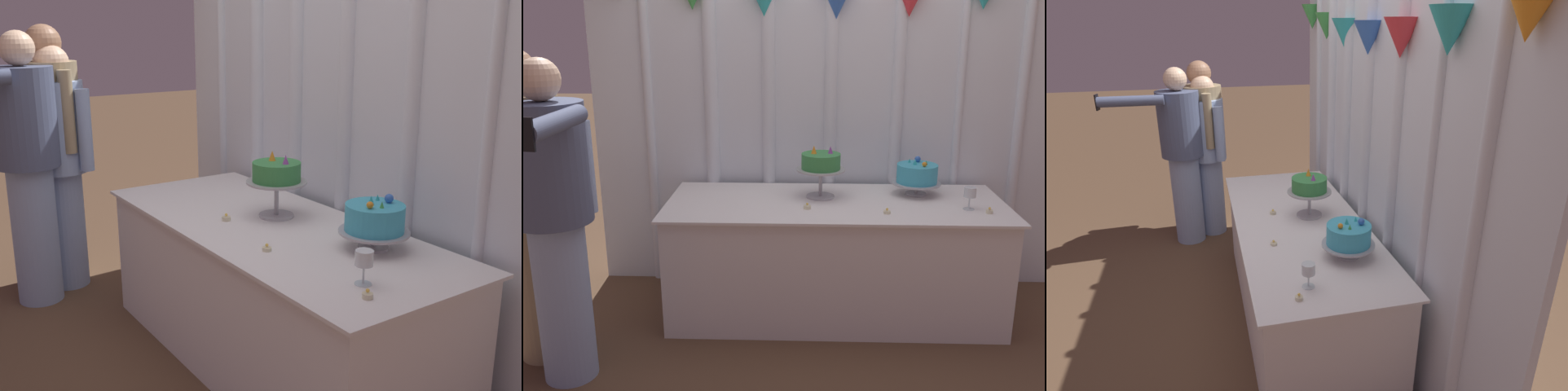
% 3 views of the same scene
% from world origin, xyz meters
% --- Properties ---
extents(ground_plane, '(24.00, 24.00, 0.00)m').
position_xyz_m(ground_plane, '(0.00, 0.00, 0.00)').
color(ground_plane, brown).
extents(draped_curtain, '(3.20, 0.19, 2.42)m').
position_xyz_m(draped_curtain, '(-0.02, 0.58, 1.29)').
color(draped_curtain, silver).
rests_on(draped_curtain, ground_plane).
extents(cake_table, '(2.03, 0.83, 0.72)m').
position_xyz_m(cake_table, '(0.00, 0.10, 0.36)').
color(cake_table, white).
rests_on(cake_table, ground_plane).
extents(cake_display_nearleft, '(0.30, 0.30, 0.32)m').
position_xyz_m(cake_display_nearleft, '(-0.09, 0.19, 0.93)').
color(cake_display_nearleft, '#B2B2B7').
rests_on(cake_display_nearleft, cake_table).
extents(cake_display_nearright, '(0.30, 0.30, 0.23)m').
position_xyz_m(cake_display_nearright, '(0.51, 0.27, 0.85)').
color(cake_display_nearright, '#B2B2B7').
rests_on(cake_display_nearright, cake_table).
extents(wine_glass, '(0.07, 0.07, 0.13)m').
position_xyz_m(wine_glass, '(0.76, -0.02, 0.82)').
color(wine_glass, silver).
rests_on(wine_glass, cake_table).
extents(tealight_far_left, '(0.04, 0.04, 0.04)m').
position_xyz_m(tealight_far_left, '(-0.17, -0.05, 0.73)').
color(tealight_far_left, beige).
rests_on(tealight_far_left, cake_table).
extents(tealight_near_left, '(0.04, 0.04, 0.03)m').
position_xyz_m(tealight_near_left, '(0.28, -0.12, 0.73)').
color(tealight_near_left, beige).
rests_on(tealight_near_left, cake_table).
extents(tealight_near_right, '(0.04, 0.04, 0.04)m').
position_xyz_m(tealight_near_right, '(0.86, -0.10, 0.73)').
color(tealight_near_right, beige).
rests_on(tealight_near_right, cake_table).
extents(guest_man_dark_suit, '(0.54, 0.44, 1.64)m').
position_xyz_m(guest_man_dark_suit, '(-1.60, -0.46, 0.89)').
color(guest_man_dark_suit, '#9E8966').
rests_on(guest_man_dark_suit, ground_plane).
extents(guest_man_pink_jacket, '(0.47, 0.47, 1.52)m').
position_xyz_m(guest_man_pink_jacket, '(-1.52, -0.44, 0.82)').
color(guest_man_pink_jacket, '#93ADD6').
rests_on(guest_man_pink_jacket, ground_plane).
extents(guest_girl_blue_dress, '(0.49, 0.85, 1.61)m').
position_xyz_m(guest_girl_blue_dress, '(-1.39, -0.67, 0.88)').
color(guest_girl_blue_dress, '#93ADD6').
rests_on(guest_girl_blue_dress, ground_plane).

